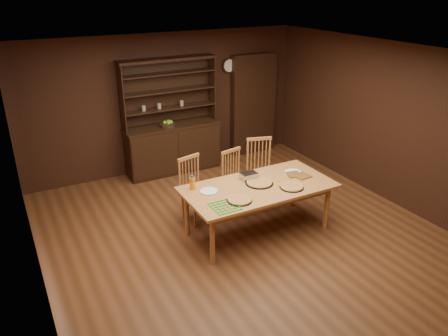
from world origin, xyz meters
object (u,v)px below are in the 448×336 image
china_hutch (172,142)px  chair_center (235,178)px  dining_table (258,190)px  juice_bottle (192,183)px  chair_right (260,168)px  chair_left (193,187)px

china_hutch → chair_center: 1.91m
china_hutch → dining_table: (0.23, -2.70, 0.09)m
dining_table → china_hutch: bearing=94.9°
china_hutch → juice_bottle: (-0.64, -2.34, 0.25)m
dining_table → chair_right: bearing=55.8°
chair_left → chair_right: size_ratio=0.94×
dining_table → chair_center: chair_center is taller
china_hutch → chair_center: (0.31, -1.89, -0.07)m
dining_table → chair_center: bearing=84.8°
china_hutch → chair_right: bearing=-66.2°
dining_table → chair_center: size_ratio=2.17×
china_hutch → chair_left: (-0.43, -1.89, -0.05)m
china_hutch → juice_bottle: bearing=-105.3°
chair_right → dining_table: bearing=-108.2°
chair_right → chair_center: bearing=-159.5°
chair_center → chair_right: bearing=-8.5°
chair_center → juice_bottle: chair_center is taller
chair_left → chair_right: (1.24, 0.04, 0.04)m
chair_left → juice_bottle: chair_left is taller
china_hutch → dining_table: china_hutch is taller
china_hutch → chair_left: 1.93m
china_hutch → chair_left: size_ratio=2.13×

